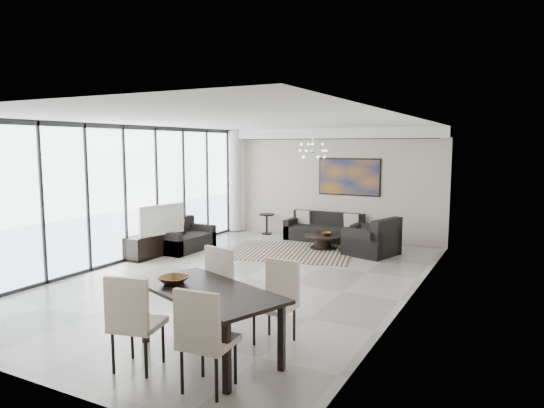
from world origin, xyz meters
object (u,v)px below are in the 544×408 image
Objects in this scene: sofa_main at (324,231)px; dining_table at (208,297)px; tv_console at (155,244)px; television at (159,219)px; coffee_table at (323,241)px.

dining_table reaches higher than sofa_main.
sofa_main is 7.31m from dining_table.
tv_console is 1.39× the size of television.
sofa_main is at bearing 50.82° from tv_console.
dining_table is (1.36, -7.16, 0.47)m from sofa_main.
tv_console reaches higher than coffee_table.
sofa_main is 4.34m from television.
sofa_main is at bearing -23.77° from television.
television reaches higher than dining_table.
sofa_main is 4.35m from tv_console.
tv_console is (-2.75, -3.38, 0.01)m from sofa_main.
coffee_table is 1.02m from sofa_main.
coffee_table is 3.90m from television.
dining_table is (1.01, -6.21, 0.54)m from coffee_table.
dining_table is (4.11, -3.79, 0.46)m from tv_console.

